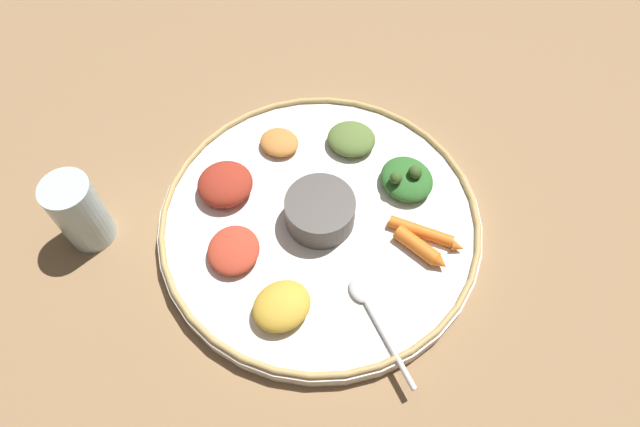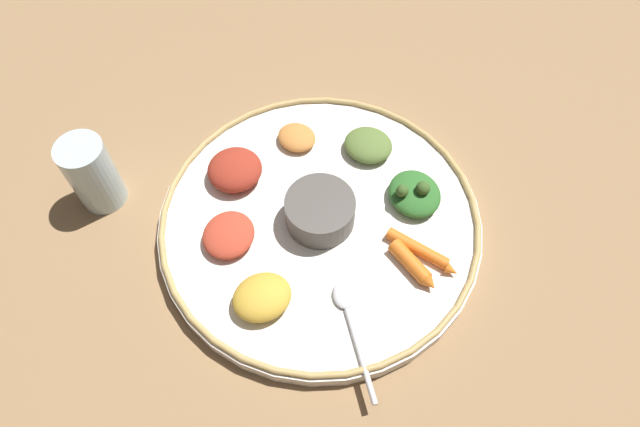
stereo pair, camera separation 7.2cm
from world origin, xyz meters
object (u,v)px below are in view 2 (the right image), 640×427
object	(u,v)px
carrot_near_spoon	(413,265)
drinking_glass	(94,177)
center_bowl	(320,210)
spoon	(350,320)
greens_pile	(415,193)
carrot_outer	(422,251)

from	to	relation	value
carrot_near_spoon	drinking_glass	xyz separation A→B (m)	(0.07, -0.42, 0.01)
center_bowl	carrot_near_spoon	bearing A→B (deg)	83.85
center_bowl	spoon	world-z (taller)	center_bowl
center_bowl	carrot_near_spoon	size ratio (longest dim) A/B	1.19
spoon	carrot_near_spoon	distance (m)	0.10
center_bowl	carrot_near_spoon	xyz separation A→B (m)	(0.01, 0.13, -0.01)
spoon	greens_pile	xyz separation A→B (m)	(-0.19, 0.01, 0.01)
drinking_glass	carrot_outer	bearing A→B (deg)	102.34
center_bowl	drinking_glass	bearing A→B (deg)	-73.98
spoon	drinking_glass	distance (m)	0.38
carrot_near_spoon	carrot_outer	bearing A→B (deg)	173.91
spoon	carrot_near_spoon	size ratio (longest dim) A/B	1.63
greens_pile	drinking_glass	world-z (taller)	drinking_glass
center_bowl	carrot_outer	world-z (taller)	center_bowl
carrot_outer	drinking_glass	world-z (taller)	drinking_glass
center_bowl	spoon	distance (m)	0.14
carrot_near_spoon	drinking_glass	bearing A→B (deg)	-80.78
center_bowl	spoon	size ratio (longest dim) A/B	0.73
spoon	greens_pile	bearing A→B (deg)	178.17
center_bowl	drinking_glass	distance (m)	0.30
center_bowl	carrot_near_spoon	distance (m)	0.13
greens_pile	carrot_outer	xyz separation A→B (m)	(0.07, 0.04, -0.01)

